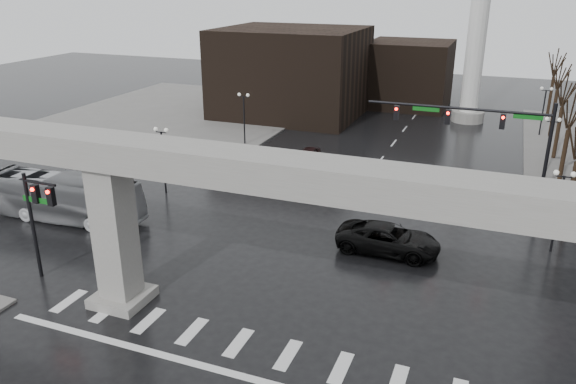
# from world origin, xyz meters

# --- Properties ---
(ground) EXTENTS (160.00, 160.00, 0.00)m
(ground) POSITION_xyz_m (0.00, 0.00, 0.00)
(ground) COLOR black
(ground) RESTS_ON ground
(sidewalk_nw) EXTENTS (28.00, 36.00, 0.15)m
(sidewalk_nw) POSITION_xyz_m (-26.00, 36.00, 0.07)
(sidewalk_nw) COLOR slate
(sidewalk_nw) RESTS_ON ground
(elevated_guideway) EXTENTS (48.00, 2.60, 8.70)m
(elevated_guideway) POSITION_xyz_m (1.26, 0.00, 6.88)
(elevated_guideway) COLOR gray
(elevated_guideway) RESTS_ON ground
(building_far_left) EXTENTS (16.00, 14.00, 10.00)m
(building_far_left) POSITION_xyz_m (-14.00, 42.00, 5.00)
(building_far_left) COLOR black
(building_far_left) RESTS_ON ground
(building_far_mid) EXTENTS (10.00, 10.00, 8.00)m
(building_far_mid) POSITION_xyz_m (-2.00, 52.00, 4.00)
(building_far_mid) COLOR black
(building_far_mid) RESTS_ON ground
(signal_mast_arm) EXTENTS (12.12, 0.43, 8.00)m
(signal_mast_arm) POSITION_xyz_m (8.99, 18.80, 5.83)
(signal_mast_arm) COLOR black
(signal_mast_arm) RESTS_ON ground
(signal_left_pole) EXTENTS (2.30, 0.30, 6.00)m
(signal_left_pole) POSITION_xyz_m (-12.25, 0.50, 4.07)
(signal_left_pole) COLOR black
(signal_left_pole) RESTS_ON ground
(lamp_right_0) EXTENTS (1.22, 0.32, 5.11)m
(lamp_right_0) POSITION_xyz_m (13.50, 14.00, 3.47)
(lamp_right_0) COLOR black
(lamp_right_0) RESTS_ON ground
(lamp_right_1) EXTENTS (1.22, 0.32, 5.11)m
(lamp_right_1) POSITION_xyz_m (13.50, 28.00, 3.47)
(lamp_right_1) COLOR black
(lamp_right_1) RESTS_ON ground
(lamp_right_2) EXTENTS (1.22, 0.32, 5.11)m
(lamp_right_2) POSITION_xyz_m (13.50, 42.00, 3.47)
(lamp_right_2) COLOR black
(lamp_right_2) RESTS_ON ground
(lamp_left_0) EXTENTS (1.22, 0.32, 5.11)m
(lamp_left_0) POSITION_xyz_m (-13.50, 14.00, 3.47)
(lamp_left_0) COLOR black
(lamp_left_0) RESTS_ON ground
(lamp_left_1) EXTENTS (1.22, 0.32, 5.11)m
(lamp_left_1) POSITION_xyz_m (-13.50, 28.00, 3.47)
(lamp_left_1) COLOR black
(lamp_left_1) RESTS_ON ground
(lamp_left_2) EXTENTS (1.22, 0.32, 5.11)m
(lamp_left_2) POSITION_xyz_m (-13.50, 42.00, 3.47)
(lamp_left_2) COLOR black
(lamp_left_2) RESTS_ON ground
(tree_right_0) EXTENTS (1.09, 1.58, 7.50)m
(tree_right_0) POSITION_xyz_m (14.53, 18.02, 2.79)
(tree_right_0) COLOR black
(tree_right_0) RESTS_ON ground
(tree_right_1) EXTENTS (1.09, 1.61, 7.67)m
(tree_right_1) POSITION_xyz_m (14.53, 26.02, 2.85)
(tree_right_1) COLOR black
(tree_right_1) RESTS_ON ground
(tree_right_2) EXTENTS (1.10, 1.63, 7.85)m
(tree_right_2) POSITION_xyz_m (14.53, 34.02, 2.91)
(tree_right_2) COLOR black
(tree_right_2) RESTS_ON ground
(tree_right_3) EXTENTS (1.11, 1.66, 8.02)m
(tree_right_3) POSITION_xyz_m (14.53, 42.02, 2.98)
(tree_right_3) COLOR black
(tree_right_3) RESTS_ON ground
(tree_right_4) EXTENTS (1.12, 1.69, 8.19)m
(tree_right_4) POSITION_xyz_m (14.53, 50.02, 3.04)
(tree_right_4) COLOR black
(tree_right_4) RESTS_ON ground
(pickup_truck) EXTENTS (6.12, 2.84, 1.70)m
(pickup_truck) POSITION_xyz_m (4.37, 10.37, 0.85)
(pickup_truck) COLOR black
(pickup_truck) RESTS_ON ground
(city_bus) EXTENTS (11.49, 3.21, 3.17)m
(city_bus) POSITION_xyz_m (-17.10, 7.21, 1.58)
(city_bus) COLOR #A7A7AB
(city_bus) RESTS_ON ground
(far_car) EXTENTS (1.68, 3.90, 1.31)m
(far_car) POSITION_xyz_m (-5.83, 24.87, 0.66)
(far_car) COLOR black
(far_car) RESTS_ON ground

